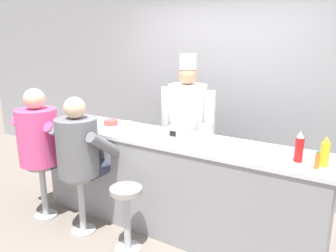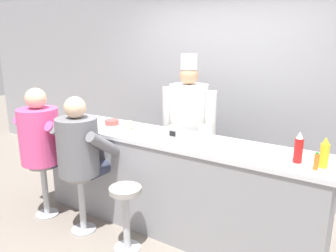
# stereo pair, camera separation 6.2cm
# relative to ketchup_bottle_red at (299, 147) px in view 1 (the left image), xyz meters

# --- Properties ---
(ground_plane) EXTENTS (20.00, 20.00, 0.00)m
(ground_plane) POSITION_rel_ketchup_bottle_red_xyz_m (-1.23, -0.25, -1.14)
(ground_plane) COLOR slate
(wall_back) EXTENTS (10.00, 0.06, 2.70)m
(wall_back) POSITION_rel_ketchup_bottle_red_xyz_m (-1.23, 1.35, 0.21)
(wall_back) COLOR #99999E
(wall_back) RESTS_ON ground_plane
(diner_counter) EXTENTS (3.13, 0.62, 1.02)m
(diner_counter) POSITION_rel_ketchup_bottle_red_xyz_m (-1.23, 0.06, -0.63)
(diner_counter) COLOR gray
(diner_counter) RESTS_ON ground_plane
(ketchup_bottle_red) EXTENTS (0.07, 0.07, 0.26)m
(ketchup_bottle_red) POSITION_rel_ketchup_bottle_red_xyz_m (0.00, 0.00, 0.00)
(ketchup_bottle_red) COLOR red
(ketchup_bottle_red) RESTS_ON diner_counter
(mustard_bottle_yellow) EXTENTS (0.07, 0.07, 0.24)m
(mustard_bottle_yellow) POSITION_rel_ketchup_bottle_red_xyz_m (0.19, -0.00, -0.01)
(mustard_bottle_yellow) COLOR yellow
(mustard_bottle_yellow) RESTS_ON diner_counter
(hot_sauce_bottle_orange) EXTENTS (0.04, 0.04, 0.14)m
(hot_sauce_bottle_orange) POSITION_rel_ketchup_bottle_red_xyz_m (0.15, -0.09, -0.05)
(hot_sauce_bottle_orange) COLOR orange
(hot_sauce_bottle_orange) RESTS_ON diner_counter
(water_pitcher_clear) EXTENTS (0.13, 0.11, 0.21)m
(water_pitcher_clear) POSITION_rel_ketchup_bottle_red_xyz_m (-0.80, -0.07, -0.01)
(water_pitcher_clear) COLOR silver
(water_pitcher_clear) RESTS_ON diner_counter
(breakfast_plate) EXTENTS (0.26, 0.26, 0.05)m
(breakfast_plate) POSITION_rel_ketchup_bottle_red_xyz_m (-2.50, -0.05, -0.10)
(breakfast_plate) COLOR white
(breakfast_plate) RESTS_ON diner_counter
(cereal_bowl) EXTENTS (0.16, 0.16, 0.06)m
(cereal_bowl) POSITION_rel_ketchup_bottle_red_xyz_m (-2.08, 0.11, -0.09)
(cereal_bowl) COLOR #B24C47
(cereal_bowl) RESTS_ON diner_counter
(coffee_mug_tan) EXTENTS (0.13, 0.08, 0.09)m
(coffee_mug_tan) POSITION_rel_ketchup_bottle_red_xyz_m (-1.78, 0.06, -0.07)
(coffee_mug_tan) COLOR beige
(coffee_mug_tan) RESTS_ON diner_counter
(coffee_mug_white) EXTENTS (0.12, 0.08, 0.09)m
(coffee_mug_white) POSITION_rel_ketchup_bottle_red_xyz_m (-1.43, -0.10, -0.07)
(coffee_mug_white) COLOR white
(coffee_mug_white) RESTS_ON diner_counter
(napkin_dispenser_chrome) EXTENTS (0.11, 0.07, 0.14)m
(napkin_dispenser_chrome) POSITION_rel_ketchup_bottle_red_xyz_m (-1.15, -0.01, -0.05)
(napkin_dispenser_chrome) COLOR silver
(napkin_dispenser_chrome) RESTS_ON diner_counter
(diner_seated_pink) EXTENTS (0.66, 0.65, 1.48)m
(diner_seated_pink) POSITION_rel_ketchup_bottle_red_xyz_m (-2.58, -0.47, -0.22)
(diner_seated_pink) COLOR #B2B5BA
(diner_seated_pink) RESTS_ON ground_plane
(diner_seated_grey) EXTENTS (0.63, 0.62, 1.44)m
(diner_seated_grey) POSITION_rel_ketchup_bottle_red_xyz_m (-1.98, -0.47, -0.23)
(diner_seated_grey) COLOR #B2B5BA
(diner_seated_grey) RESTS_ON ground_plane
(empty_stool_round) EXTENTS (0.30, 0.30, 0.65)m
(empty_stool_round) POSITION_rel_ketchup_bottle_red_xyz_m (-1.38, -0.51, -0.70)
(empty_stool_round) COLOR #B2B5BA
(empty_stool_round) RESTS_ON ground_plane
(cook_in_whites_near) EXTENTS (0.71, 0.45, 1.82)m
(cook_in_whites_near) POSITION_rel_ketchup_bottle_red_xyz_m (-1.39, 0.69, -0.14)
(cook_in_whites_near) COLOR #232328
(cook_in_whites_near) RESTS_ON ground_plane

